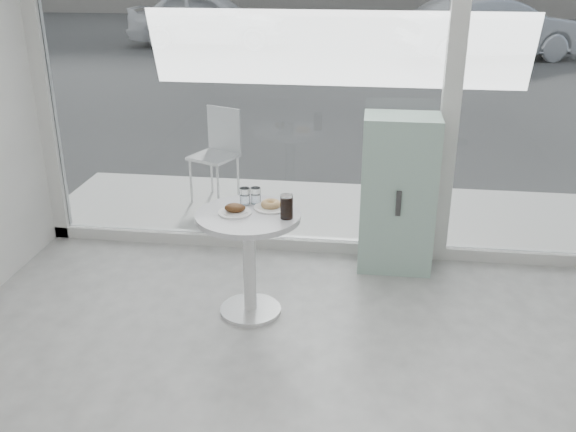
# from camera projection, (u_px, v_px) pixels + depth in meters

# --- Properties ---
(room_shell) EXTENTS (6.00, 6.00, 6.00)m
(room_shell) POSITION_uv_depth(u_px,v_px,m) (247.00, 176.00, 1.59)
(room_shell) COLOR silver
(room_shell) RESTS_ON ground
(storefront) EXTENTS (5.00, 0.14, 3.00)m
(storefront) POSITION_uv_depth(u_px,v_px,m) (346.00, 50.00, 4.91)
(storefront) COLOR silver
(storefront) RESTS_ON ground
(main_table) EXTENTS (0.72, 0.72, 0.77)m
(main_table) POSITION_uv_depth(u_px,v_px,m) (249.00, 243.00, 4.42)
(main_table) COLOR silver
(main_table) RESTS_ON ground
(patio_deck) EXTENTS (5.60, 1.60, 0.05)m
(patio_deck) POSITION_uv_depth(u_px,v_px,m) (336.00, 213.00, 6.30)
(patio_deck) COLOR beige
(patio_deck) RESTS_ON ground
(street) EXTENTS (40.00, 24.00, 0.00)m
(street) POSITION_uv_depth(u_px,v_px,m) (365.00, 45.00, 17.47)
(street) COLOR #313131
(street) RESTS_ON ground
(mint_cabinet) EXTENTS (0.58, 0.41, 1.26)m
(mint_cabinet) POSITION_uv_depth(u_px,v_px,m) (398.00, 194.00, 5.07)
(mint_cabinet) COLOR #94BDAB
(mint_cabinet) RESTS_ON ground
(patio_chair) EXTENTS (0.53, 0.53, 0.92)m
(patio_chair) POSITION_uv_depth(u_px,v_px,m) (218.00, 148.00, 6.43)
(patio_chair) COLOR silver
(patio_chair) RESTS_ON patio_deck
(car_white) EXTENTS (4.17, 1.69, 1.42)m
(car_white) POSITION_uv_depth(u_px,v_px,m) (209.00, 19.00, 16.90)
(car_white) COLOR white
(car_white) RESTS_ON street
(car_silver) EXTENTS (4.57, 2.83, 1.42)m
(car_silver) POSITION_uv_depth(u_px,v_px,m) (492.00, 29.00, 14.88)
(car_silver) COLOR #ACAFB4
(car_silver) RESTS_ON street
(plate_fritter) EXTENTS (0.23, 0.23, 0.07)m
(plate_fritter) POSITION_uv_depth(u_px,v_px,m) (235.00, 210.00, 4.33)
(plate_fritter) COLOR white
(plate_fritter) RESTS_ON main_table
(plate_donut) EXTENTS (0.24, 0.24, 0.06)m
(plate_donut) POSITION_uv_depth(u_px,v_px,m) (271.00, 206.00, 4.42)
(plate_donut) COLOR white
(plate_donut) RESTS_ON main_table
(water_tumbler_a) EXTENTS (0.07, 0.07, 0.12)m
(water_tumbler_a) POSITION_uv_depth(u_px,v_px,m) (245.00, 197.00, 4.48)
(water_tumbler_a) COLOR white
(water_tumbler_a) RESTS_ON main_table
(water_tumbler_b) EXTENTS (0.07, 0.07, 0.12)m
(water_tumbler_b) POSITION_uv_depth(u_px,v_px,m) (256.00, 197.00, 4.49)
(water_tumbler_b) COLOR white
(water_tumbler_b) RESTS_ON main_table
(cola_glass) EXTENTS (0.09, 0.09, 0.16)m
(cola_glass) POSITION_uv_depth(u_px,v_px,m) (287.00, 207.00, 4.23)
(cola_glass) COLOR white
(cola_glass) RESTS_ON main_table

